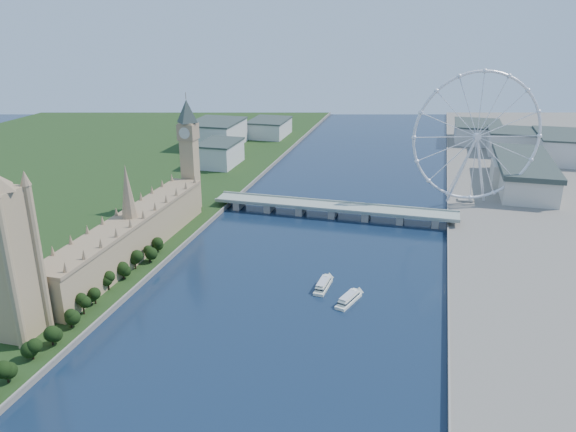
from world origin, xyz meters
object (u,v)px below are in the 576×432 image
(london_eye, at_px, (477,137))
(tour_boat_near, at_px, (323,288))
(tour_boat_far, at_px, (348,302))
(victoria_tower, at_px, (5,251))

(london_eye, xyz_separation_m, tour_boat_near, (-100.79, -195.70, -67.52))
(tour_boat_far, bearing_deg, victoria_tower, -134.48)
(victoria_tower, bearing_deg, tour_boat_far, 27.17)
(victoria_tower, relative_size, tour_boat_far, 3.99)
(victoria_tower, height_order, tour_boat_far, victoria_tower)
(victoria_tower, bearing_deg, london_eye, 49.65)
(victoria_tower, relative_size, london_eye, 0.90)
(victoria_tower, bearing_deg, tour_boat_near, 34.10)
(london_eye, relative_size, tour_boat_near, 4.38)
(tour_boat_near, xyz_separation_m, tour_boat_far, (19.65, -15.17, 0.00))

